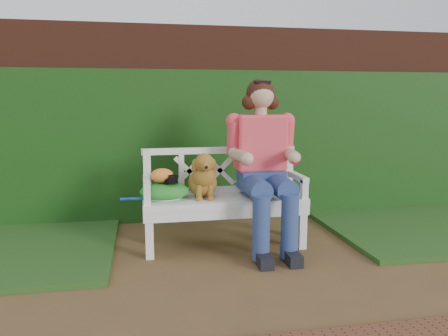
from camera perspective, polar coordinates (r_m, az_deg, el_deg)
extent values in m
plane|color=brown|center=(3.64, 3.25, -13.34)|extent=(60.00, 60.00, 0.00)
cube|color=#59291B|center=(5.23, -1.68, 5.92)|extent=(10.00, 0.30, 2.20)
cube|color=#1A4816|center=(5.04, -1.28, 2.95)|extent=(10.00, 0.18, 1.70)
cube|color=#23481B|center=(5.44, 26.28, -6.40)|extent=(2.60, 2.00, 0.05)
cube|color=black|center=(3.96, -6.93, -1.37)|extent=(0.12, 0.09, 0.08)
ellipsoid|color=orange|center=(3.97, -8.10, -0.98)|extent=(0.22, 0.17, 0.13)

